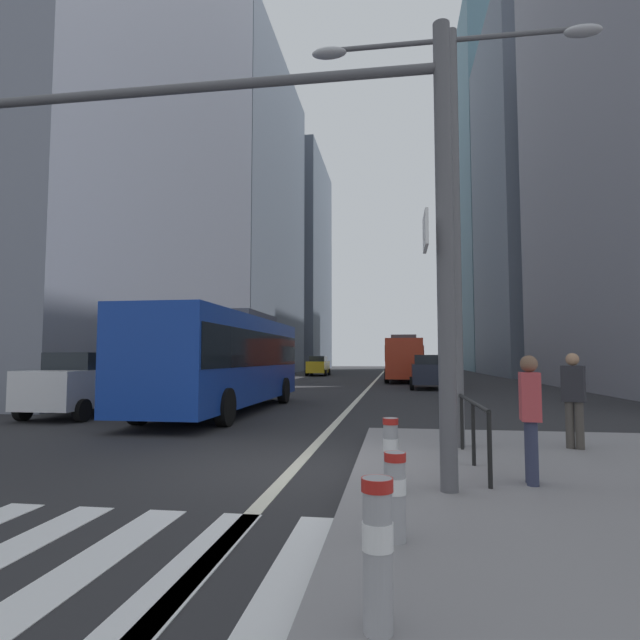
# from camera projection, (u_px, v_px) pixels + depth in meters

# --- Properties ---
(ground_plane) EXTENTS (160.00, 160.00, 0.00)m
(ground_plane) POSITION_uv_depth(u_px,v_px,m) (366.00, 391.00, 27.93)
(ground_plane) COLOR #28282B
(crosswalk_stripes) EXTENTS (7.65, 3.20, 0.01)m
(crosswalk_stripes) POSITION_uv_depth(u_px,v_px,m) (87.00, 566.00, 4.40)
(crosswalk_stripes) COLOR silver
(crosswalk_stripes) RESTS_ON ground
(lane_centre_line) EXTENTS (0.20, 80.00, 0.01)m
(lane_centre_line) POSITION_uv_depth(u_px,v_px,m) (374.00, 382.00, 37.80)
(lane_centre_line) COLOR beige
(lane_centre_line) RESTS_ON ground
(office_tower_left_near) EXTENTS (13.11, 23.29, 35.38)m
(office_tower_left_near) POSITION_uv_depth(u_px,v_px,m) (87.00, 83.00, 29.83)
(office_tower_left_near) COLOR slate
(office_tower_left_near) RESTS_ON ground
(office_tower_left_mid) EXTENTS (10.90, 25.53, 35.51)m
(office_tower_left_mid) POSITION_uv_depth(u_px,v_px,m) (237.00, 216.00, 57.88)
(office_tower_left_mid) COLOR slate
(office_tower_left_mid) RESTS_ON ground
(office_tower_left_far) EXTENTS (12.43, 20.81, 33.77)m
(office_tower_left_far) POSITION_uv_depth(u_px,v_px,m) (286.00, 265.00, 83.56)
(office_tower_left_far) COLOR slate
(office_tower_left_far) RESTS_ON ground
(office_tower_right_mid) EXTENTS (11.70, 19.70, 37.01)m
(office_tower_right_mid) POSITION_uv_depth(u_px,v_px,m) (545.00, 196.00, 53.14)
(office_tower_right_mid) COLOR slate
(office_tower_right_mid) RESTS_ON ground
(office_tower_right_far) EXTENTS (11.28, 25.56, 52.05)m
(office_tower_right_far) POSITION_uv_depth(u_px,v_px,m) (497.00, 198.00, 78.00)
(office_tower_right_far) COLOR slate
(office_tower_right_far) RESTS_ON ground
(city_bus_blue_oncoming) EXTENTS (2.72, 10.84, 3.40)m
(city_bus_blue_oncoming) POSITION_uv_depth(u_px,v_px,m) (226.00, 356.00, 17.07)
(city_bus_blue_oncoming) COLOR #14389E
(city_bus_blue_oncoming) RESTS_ON ground
(sedan_white_oncoming) EXTENTS (2.05, 4.31, 1.94)m
(sedan_white_oncoming) POSITION_uv_depth(u_px,v_px,m) (85.00, 383.00, 15.95)
(sedan_white_oncoming) COLOR silver
(sedan_white_oncoming) RESTS_ON ground
(city_bus_red_receding) EXTENTS (2.74, 10.53, 3.40)m
(city_bus_red_receding) POSITION_uv_depth(u_px,v_px,m) (403.00, 357.00, 39.07)
(city_bus_red_receding) COLOR red
(city_bus_red_receding) RESTS_ON ground
(city_bus_red_distant) EXTENTS (2.82, 10.64, 3.40)m
(city_bus_red_distant) POSITION_uv_depth(u_px,v_px,m) (411.00, 357.00, 61.56)
(city_bus_red_distant) COLOR red
(city_bus_red_distant) RESTS_ON ground
(car_oncoming_mid) EXTENTS (2.04, 4.27, 1.94)m
(car_oncoming_mid) POSITION_uv_depth(u_px,v_px,m) (318.00, 366.00, 50.86)
(car_oncoming_mid) COLOR gold
(car_oncoming_mid) RESTS_ON ground
(car_receding_near) EXTENTS (2.10, 4.30, 1.94)m
(car_receding_near) POSITION_uv_depth(u_px,v_px,m) (428.00, 372.00, 29.56)
(car_receding_near) COLOR #232838
(car_receding_near) RESTS_ON ground
(car_receding_far) EXTENTS (2.06, 4.43, 1.94)m
(car_receding_far) POSITION_uv_depth(u_px,v_px,m) (423.00, 366.00, 50.97)
(car_receding_far) COLOR silver
(car_receding_far) RESTS_ON ground
(car_oncoming_far) EXTENTS (2.10, 4.17, 1.94)m
(car_oncoming_far) POSITION_uv_depth(u_px,v_px,m) (318.00, 365.00, 53.30)
(car_oncoming_far) COLOR black
(car_oncoming_far) RESTS_ON ground
(traffic_signal_gantry) EXTENTS (7.23, 0.65, 6.00)m
(traffic_signal_gantry) POSITION_uv_depth(u_px,v_px,m) (257.00, 181.00, 6.93)
(traffic_signal_gantry) COLOR #515156
(traffic_signal_gantry) RESTS_ON median_island
(street_lamp_post) EXTENTS (5.50, 0.32, 8.00)m
(street_lamp_post) POSITION_uv_depth(u_px,v_px,m) (454.00, 174.00, 9.79)
(street_lamp_post) COLOR #56565B
(street_lamp_post) RESTS_ON median_island
(bollard_front) EXTENTS (0.20, 0.20, 0.90)m
(bollard_front) POSITION_uv_depth(u_px,v_px,m) (378.00, 546.00, 3.10)
(bollard_front) COLOR #99999E
(bollard_front) RESTS_ON median_island
(bollard_left) EXTENTS (0.20, 0.20, 0.78)m
(bollard_left) POSITION_uv_depth(u_px,v_px,m) (395.00, 491.00, 4.60)
(bollard_left) COLOR #99999E
(bollard_left) RESTS_ON median_island
(bollard_right) EXTENTS (0.20, 0.20, 0.88)m
(bollard_right) POSITION_uv_depth(u_px,v_px,m) (391.00, 449.00, 6.43)
(bollard_right) COLOR #99999E
(bollard_right) RESTS_ON median_island
(pedestrian_railing) EXTENTS (0.06, 4.24, 0.98)m
(pedestrian_railing) POSITION_uv_depth(u_px,v_px,m) (467.00, 413.00, 8.55)
(pedestrian_railing) COLOR black
(pedestrian_railing) RESTS_ON median_island
(pedestrian_walking) EXTENTS (0.45, 0.39, 1.72)m
(pedestrian_walking) POSITION_uv_depth(u_px,v_px,m) (574.00, 395.00, 9.31)
(pedestrian_walking) COLOR #423D38
(pedestrian_walking) RESTS_ON median_island
(pedestrian_far) EXTENTS (0.29, 0.41, 1.67)m
(pedestrian_far) POSITION_uv_depth(u_px,v_px,m) (530.00, 412.00, 6.71)
(pedestrian_far) COLOR #2D334C
(pedestrian_far) RESTS_ON median_island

